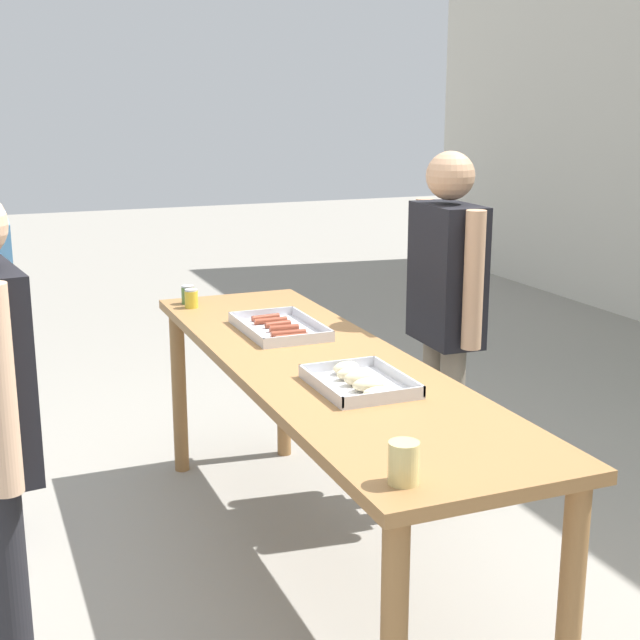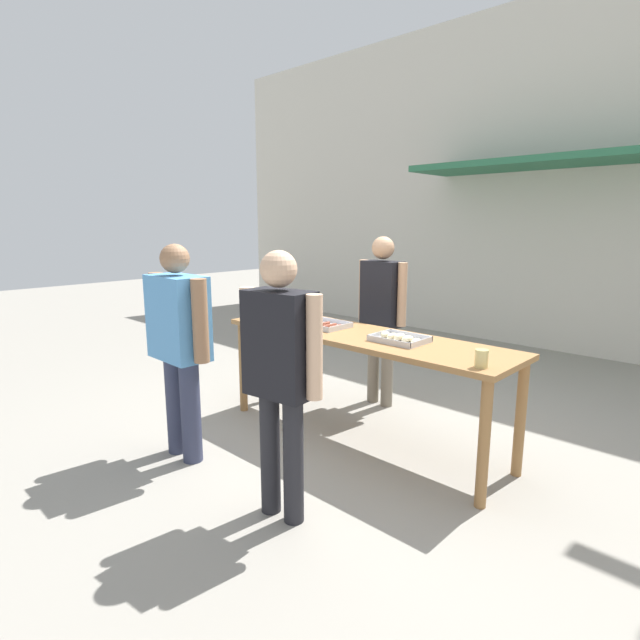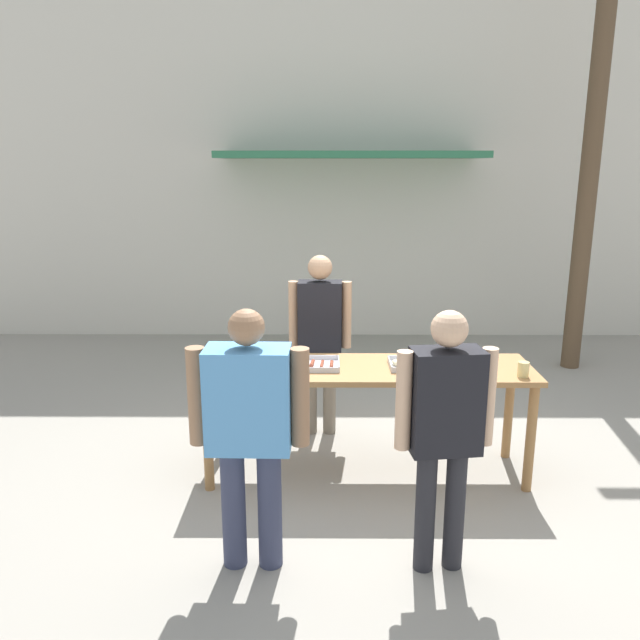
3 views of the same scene
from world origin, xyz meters
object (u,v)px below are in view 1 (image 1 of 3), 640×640
at_px(food_tray_sausages, 280,329).
at_px(beer_cup, 404,463).
at_px(condiment_jar_mustard, 188,295).
at_px(food_tray_buns, 360,381).
at_px(condiment_jar_ketchup, 191,299).
at_px(person_server_behind_table, 446,299).

height_order(food_tray_sausages, beer_cup, beer_cup).
height_order(condiment_jar_mustard, beer_cup, beer_cup).
height_order(food_tray_sausages, food_tray_buns, food_tray_buns).
distance_m(food_tray_sausages, food_tray_buns, 0.79).
bearing_deg(food_tray_buns, beer_cup, -16.38).
bearing_deg(food_tray_buns, food_tray_sausages, -179.95).
xyz_separation_m(condiment_jar_ketchup, beer_cup, (2.07, 0.02, 0.01)).
bearing_deg(person_server_behind_table, food_tray_sausages, -94.99).
bearing_deg(condiment_jar_ketchup, condiment_jar_mustard, 176.05).
distance_m(condiment_jar_mustard, person_server_behind_table, 1.20).
height_order(food_tray_buns, condiment_jar_mustard, condiment_jar_mustard).
distance_m(beer_cup, person_server_behind_table, 1.71).
relative_size(food_tray_buns, condiment_jar_mustard, 4.34).
distance_m(condiment_jar_ketchup, person_server_behind_table, 1.15).
distance_m(food_tray_buns, person_server_behind_table, 1.01).
xyz_separation_m(food_tray_sausages, beer_cup, (1.52, -0.21, 0.04)).
bearing_deg(condiment_jar_mustard, beer_cup, 0.24).
xyz_separation_m(food_tray_sausages, person_server_behind_table, (0.09, 0.73, 0.08)).
bearing_deg(food_tray_sausages, food_tray_buns, 0.05).
relative_size(condiment_jar_mustard, condiment_jar_ketchup, 1.00).
distance_m(food_tray_sausages, condiment_jar_ketchup, 0.60).
bearing_deg(condiment_jar_ketchup, person_server_behind_table, 56.06).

